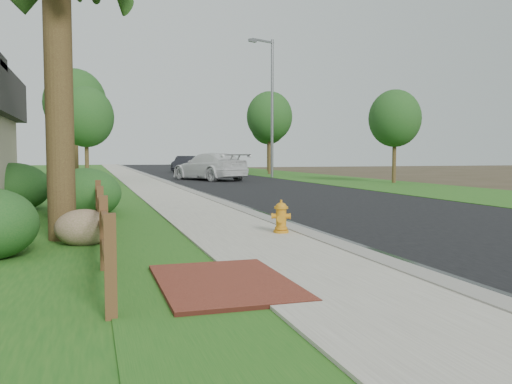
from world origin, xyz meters
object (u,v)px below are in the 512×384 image
object	(u,v)px
ranch_fence	(98,197)
white_suv	(209,167)
fire_hydrant	(281,218)
streetlight	(270,100)
dark_car_mid	(222,165)

from	to	relation	value
ranch_fence	white_suv	xyz separation A→B (m)	(7.21, 20.25, 0.27)
fire_hydrant	white_suv	distance (m)	24.21
ranch_fence	streetlight	size ratio (longest dim) A/B	1.74
dark_car_mid	streetlight	world-z (taller)	streetlight
fire_hydrant	dark_car_mid	xyz separation A→B (m)	(7.07, 34.57, 0.38)
streetlight	white_suv	bearing A→B (deg)	-154.05
fire_hydrant	ranch_fence	bearing A→B (deg)	133.65
white_suv	dark_car_mid	bearing A→B (deg)	-130.47
fire_hydrant	streetlight	xyz separation A→B (m)	(8.63, 26.32, 5.11)
ranch_fence	streetlight	xyz separation A→B (m)	(12.13, 22.65, 4.89)
fire_hydrant	white_suv	size ratio (longest dim) A/B	0.11
white_suv	dark_car_mid	distance (m)	11.17
white_suv	streetlight	world-z (taller)	streetlight
dark_car_mid	fire_hydrant	bearing A→B (deg)	69.89
ranch_fence	dark_car_mid	bearing A→B (deg)	71.12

